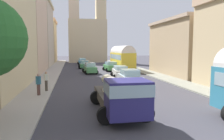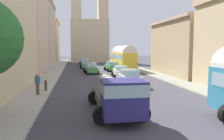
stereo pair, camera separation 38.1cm
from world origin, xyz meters
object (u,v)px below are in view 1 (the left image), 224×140
object	(u,v)px
car_4	(120,72)
pedestrian_1	(38,84)
parked_bus_1	(122,57)
car_0	(90,68)
pedestrian_0	(46,81)
car_1	(84,64)
car_2	(82,62)
cargo_truck_0	(120,95)
car_3	(130,78)
car_5	(111,66)

from	to	relation	value
car_4	pedestrian_1	world-z (taller)	pedestrian_1
parked_bus_1	car_0	bearing A→B (deg)	-144.01
pedestrian_0	car_1	bearing A→B (deg)	78.57
car_0	pedestrian_1	xyz separation A→B (m)	(-5.25, -15.45, 0.24)
parked_bus_1	car_2	size ratio (longest dim) A/B	2.01
car_4	pedestrian_0	world-z (taller)	pedestrian_0
car_0	pedestrian_0	distance (m)	14.61
car_4	pedestrian_0	bearing A→B (deg)	-135.55
car_1	car_2	xyz separation A→B (m)	(0.02, 8.93, 0.02)
car_0	car_2	distance (m)	17.29
cargo_truck_0	car_4	xyz separation A→B (m)	(3.48, 15.64, -0.40)
parked_bus_1	cargo_truck_0	world-z (taller)	parked_bus_1
car_2	car_3	bearing A→B (deg)	-83.25
car_0	car_2	xyz separation A→B (m)	(-0.35, 17.29, -0.04)
car_0	car_3	bearing A→B (deg)	-75.27
pedestrian_1	pedestrian_0	bearing A→B (deg)	76.54
parked_bus_1	pedestrian_1	xyz separation A→B (m)	(-11.20, -19.78, -1.29)
car_0	car_2	world-z (taller)	car_0
car_3	car_5	xyz separation A→B (m)	(0.62, 14.56, -0.04)
car_3	pedestrian_0	xyz separation A→B (m)	(-7.93, -2.06, 0.21)
pedestrian_0	car_2	bearing A→B (deg)	81.76
car_2	pedestrian_0	world-z (taller)	pedestrian_0
car_4	pedestrian_1	xyz separation A→B (m)	(-8.71, -9.82, 0.26)
car_4	car_5	xyz separation A→B (m)	(0.25, 8.46, -0.00)
car_0	pedestrian_0	size ratio (longest dim) A/B	2.34
parked_bus_1	pedestrian_1	bearing A→B (deg)	-119.53
car_5	pedestrian_1	distance (m)	20.36
car_2	pedestrian_1	size ratio (longest dim) A/B	2.42
car_0	car_1	distance (m)	8.37
parked_bus_1	car_2	bearing A→B (deg)	115.93
pedestrian_0	car_0	bearing A→B (deg)	70.61
car_5	pedestrian_1	xyz separation A→B (m)	(-8.96, -18.29, 0.26)
cargo_truck_0	pedestrian_1	size ratio (longest dim) A/B	3.72
car_0	pedestrian_1	bearing A→B (deg)	-108.76
cargo_truck_0	car_1	bearing A→B (deg)	90.68
car_4	pedestrian_1	size ratio (longest dim) A/B	2.43
cargo_truck_0	parked_bus_1	bearing A→B (deg)	76.85
parked_bus_1	pedestrian_0	bearing A→B (deg)	-120.82
car_2	car_1	bearing A→B (deg)	-90.16
car_3	car_5	world-z (taller)	car_3
parked_bus_1	car_3	xyz separation A→B (m)	(-2.87, -16.05, -1.50)
cargo_truck_0	pedestrian_1	distance (m)	7.82
parked_bus_1	car_1	size ratio (longest dim) A/B	2.20
car_1	car_4	world-z (taller)	car_4
car_0	car_1	bearing A→B (deg)	92.57
car_1	car_2	bearing A→B (deg)	89.84
parked_bus_1	car_1	distance (m)	7.67
cargo_truck_0	car_1	size ratio (longest dim) A/B	1.68
car_3	car_4	xyz separation A→B (m)	(0.38, 6.09, -0.04)
pedestrian_0	pedestrian_1	size ratio (longest dim) A/B	0.99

